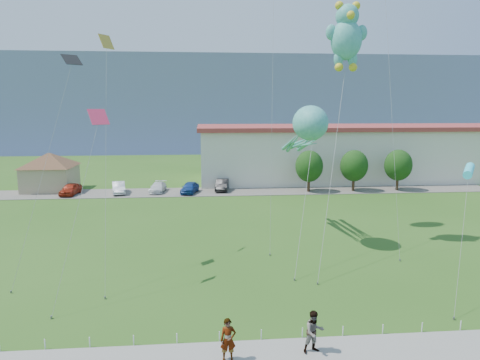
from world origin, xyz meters
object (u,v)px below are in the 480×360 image
at_px(pedestrian_right, 314,332).
at_px(parked_car_red, 71,189).
at_px(pavilion, 50,168).
at_px(parked_car_white, 158,187).
at_px(octopus_kite, 306,132).
at_px(teddy_bear_kite, 347,35).
at_px(warehouse, 394,152).
at_px(parked_car_blue, 190,187).
at_px(parked_car_silver, 119,188).
at_px(pedestrian_left, 228,340).
at_px(parked_car_black, 222,185).

distance_m(pedestrian_right, parked_car_red, 43.01).
height_order(pavilion, parked_car_white, pavilion).
relative_size(octopus_kite, teddy_bear_kite, 0.73).
bearing_deg(octopus_kite, pedestrian_right, -101.63).
xyz_separation_m(warehouse, pedestrian_right, (-24.82, -46.71, -3.05)).
height_order(warehouse, parked_car_blue, warehouse).
relative_size(parked_car_silver, teddy_bear_kite, 0.23).
bearing_deg(pedestrian_right, parked_car_white, 93.39).
bearing_deg(warehouse, teddy_bear_kite, -121.28).
height_order(pedestrian_right, parked_car_blue, pedestrian_right).
xyz_separation_m(pedestrian_right, teddy_bear_kite, (6.33, 16.28, 15.40)).
xyz_separation_m(parked_car_silver, teddy_bear_kite, (22.07, -21.37, 15.69)).
distance_m(parked_car_white, teddy_bear_kite, 31.86).
height_order(parked_car_silver, octopus_kite, octopus_kite).
bearing_deg(parked_car_silver, teddy_bear_kite, -56.23).
height_order(parked_car_red, octopus_kite, octopus_kite).
relative_size(pedestrian_right, parked_car_blue, 0.47).
bearing_deg(pedestrian_left, octopus_kite, 63.94).
xyz_separation_m(pavilion, pedestrian_left, (21.32, -40.98, -1.98)).
relative_size(pedestrian_right, parked_car_black, 0.44).
distance_m(pedestrian_right, parked_car_silver, 40.81).
xyz_separation_m(pedestrian_right, parked_car_blue, (-6.66, 37.03, -0.30)).
bearing_deg(parked_car_red, teddy_bear_kite, -31.36).
relative_size(parked_car_red, parked_car_black, 0.94).
height_order(pavilion, parked_car_red, pavilion).
xyz_separation_m(pedestrian_left, teddy_bear_kite, (10.19, 16.55, 15.43)).
xyz_separation_m(parked_car_red, parked_car_black, (19.20, 1.26, 0.02)).
bearing_deg(teddy_bear_kite, pedestrian_left, -121.63).
height_order(parked_car_black, teddy_bear_kite, teddy_bear_kite).
relative_size(pavilion, parked_car_red, 2.19).
height_order(pedestrian_left, parked_car_black, pedestrian_left).
bearing_deg(parked_car_black, octopus_kite, -67.35).
bearing_deg(parked_car_silver, warehouse, 0.44).
xyz_separation_m(pavilion, warehouse, (50.00, 6.00, 1.10)).
height_order(warehouse, pedestrian_left, warehouse).
relative_size(pavilion, parked_car_blue, 2.20).
distance_m(parked_car_silver, parked_car_blue, 9.10).
height_order(parked_car_silver, parked_car_blue, parked_car_silver).
relative_size(parked_car_white, octopus_kite, 0.31).
height_order(pedestrian_right, teddy_bear_kite, teddy_bear_kite).
bearing_deg(pavilion, pedestrian_right, -58.26).
xyz_separation_m(parked_car_white, parked_car_blue, (4.16, -0.97, 0.09)).
bearing_deg(parked_car_blue, parked_car_red, -166.53).
relative_size(warehouse, parked_car_white, 14.32).
height_order(pavilion, pedestrian_left, pavilion).
xyz_separation_m(pavilion, octopus_kite, (28.56, -24.28, 5.98)).
bearing_deg(pedestrian_left, pedestrian_right, 1.36).
bearing_deg(pavilion, parked_car_blue, -11.26).
xyz_separation_m(pavilion, teddy_bear_kite, (31.51, -24.43, 13.45)).
bearing_deg(warehouse, parked_car_blue, -162.89).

